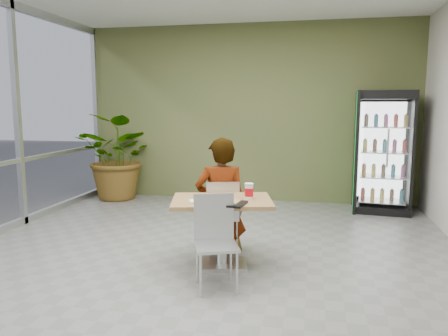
{
  "coord_description": "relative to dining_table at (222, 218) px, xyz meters",
  "views": [
    {
      "loc": [
        1.2,
        -4.42,
        1.75
      ],
      "look_at": [
        0.15,
        0.66,
        1.0
      ],
      "focal_mm": 35.0,
      "sensor_mm": 36.0,
      "label": 1
    }
  ],
  "objects": [
    {
      "name": "dining_table",
      "position": [
        0.0,
        0.0,
        0.0
      ],
      "size": [
        1.2,
        0.96,
        0.75
      ],
      "rotation": [
        0.0,
        0.0,
        0.23
      ],
      "color": "#A37F46",
      "rests_on": "ground"
    },
    {
      "name": "room_envelope",
      "position": [
        -0.25,
        -0.06,
        1.06
      ],
      "size": [
        6.0,
        7.0,
        3.2
      ],
      "primitive_type": null,
      "color": "#BAB8A8",
      "rests_on": "ground"
    },
    {
      "name": "napkin_stack",
      "position": [
        -0.22,
        -0.2,
        0.22
      ],
      "size": [
        0.2,
        0.2,
        0.02
      ],
      "primitive_type": "cube",
      "rotation": [
        0.0,
        0.0,
        0.4
      ],
      "color": "white",
      "rests_on": "dining_table"
    },
    {
      "name": "beverage_fridge",
      "position": [
        2.07,
        2.98,
        0.45
      ],
      "size": [
        0.98,
        0.79,
        1.98
      ],
      "rotation": [
        0.0,
        0.0,
        -0.11
      ],
      "color": "black",
      "rests_on": "ground"
    },
    {
      "name": "soda_cup",
      "position": [
        0.28,
        0.07,
        0.29
      ],
      "size": [
        0.1,
        0.1,
        0.17
      ],
      "color": "white",
      "rests_on": "dining_table"
    },
    {
      "name": "cafeteria_tray",
      "position": [
        0.09,
        -0.23,
        0.22
      ],
      "size": [
        0.43,
        0.34,
        0.02
      ],
      "primitive_type": "cube",
      "rotation": [
        0.0,
        0.0,
        -0.13
      ],
      "color": "black",
      "rests_on": "dining_table"
    },
    {
      "name": "chair_far",
      "position": [
        -0.09,
        0.46,
        -0.03
      ],
      "size": [
        0.48,
        0.48,
        0.87
      ],
      "rotation": [
        0.0,
        0.0,
        3.43
      ],
      "color": "#BCBFC1",
      "rests_on": "ground"
    },
    {
      "name": "potted_plant",
      "position": [
        -2.58,
        3.03,
        0.26
      ],
      "size": [
        1.73,
        1.59,
        1.6
      ],
      "primitive_type": "imported",
      "rotation": [
        0.0,
        0.0,
        -0.28
      ],
      "color": "#31712D",
      "rests_on": "ground"
    },
    {
      "name": "ground",
      "position": [
        -0.25,
        -0.06,
        -0.54
      ],
      "size": [
        7.0,
        7.0,
        0.0
      ],
      "primitive_type": "plane",
      "color": "slate",
      "rests_on": "ground"
    },
    {
      "name": "chair_near",
      "position": [
        0.04,
        -0.5,
        -0.01
      ],
      "size": [
        0.51,
        0.51,
        0.89
      ],
      "rotation": [
        0.0,
        0.0,
        0.36
      ],
      "color": "#BCBFC1",
      "rests_on": "ground"
    },
    {
      "name": "seated_woman",
      "position": [
        -0.12,
        0.5,
        0.0
      ],
      "size": [
        0.71,
        0.56,
        1.68
      ],
      "primitive_type": "imported",
      "rotation": [
        0.0,
        0.0,
        3.43
      ],
      "color": "black",
      "rests_on": "ground"
    },
    {
      "name": "pizza_plate",
      "position": [
        -0.04,
        0.1,
        0.23
      ],
      "size": [
        0.32,
        0.25,
        0.03
      ],
      "color": "white",
      "rests_on": "dining_table"
    }
  ]
}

